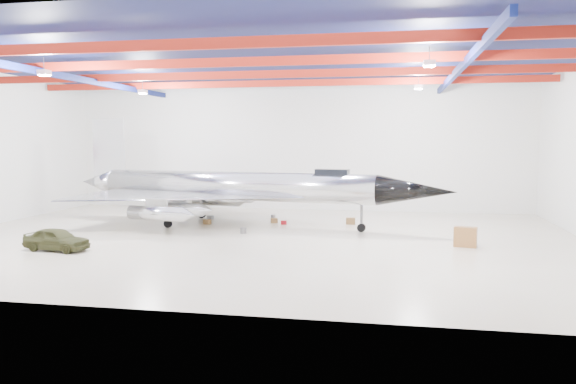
# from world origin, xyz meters

# --- Properties ---
(floor) EXTENTS (40.00, 40.00, 0.00)m
(floor) POSITION_xyz_m (0.00, 0.00, 0.00)
(floor) COLOR beige
(floor) RESTS_ON ground
(wall_back) EXTENTS (40.00, 0.00, 40.00)m
(wall_back) POSITION_xyz_m (0.00, 15.00, 5.50)
(wall_back) COLOR silver
(wall_back) RESTS_ON floor
(ceiling) EXTENTS (40.00, 40.00, 0.00)m
(ceiling) POSITION_xyz_m (0.00, 0.00, 11.00)
(ceiling) COLOR #0A0F38
(ceiling) RESTS_ON wall_back
(ceiling_structure) EXTENTS (39.50, 29.50, 1.08)m
(ceiling_structure) POSITION_xyz_m (0.00, 0.00, 10.32)
(ceiling_structure) COLOR maroon
(ceiling_structure) RESTS_ON ceiling
(jet_aircraft) EXTENTS (28.37, 18.36, 7.75)m
(jet_aircraft) POSITION_xyz_m (-2.68, 5.03, 2.54)
(jet_aircraft) COLOR silver
(jet_aircraft) RESTS_ON floor
(jeep) EXTENTS (3.90, 1.97, 1.27)m
(jeep) POSITION_xyz_m (-9.85, -5.71, 0.64)
(jeep) COLOR #35371B
(jeep) RESTS_ON floor
(desk) EXTENTS (1.36, 0.89, 1.15)m
(desk) POSITION_xyz_m (12.55, -0.42, 0.57)
(desk) COLOR brown
(desk) RESTS_ON floor
(crate_ply) EXTENTS (0.54, 0.46, 0.33)m
(crate_ply) POSITION_xyz_m (-4.84, 5.20, 0.17)
(crate_ply) COLOR olive
(crate_ply) RESTS_ON floor
(toolbox_red) EXTENTS (0.42, 0.34, 0.28)m
(toolbox_red) POSITION_xyz_m (0.69, 6.07, 0.14)
(toolbox_red) COLOR maroon
(toolbox_red) RESTS_ON floor
(engine_drum) EXTENTS (0.47, 0.47, 0.37)m
(engine_drum) POSITION_xyz_m (-1.17, 1.69, 0.18)
(engine_drum) COLOR #59595B
(engine_drum) RESTS_ON floor
(parts_bin) EXTENTS (0.70, 0.57, 0.47)m
(parts_bin) POSITION_xyz_m (5.44, 7.08, 0.23)
(parts_bin) COLOR olive
(parts_bin) RESTS_ON floor
(crate_small) EXTENTS (0.50, 0.44, 0.29)m
(crate_small) POSITION_xyz_m (-5.40, 7.60, 0.15)
(crate_small) COLOR #59595B
(crate_small) RESTS_ON floor
(oil_barrel) EXTENTS (0.58, 0.52, 0.34)m
(oil_barrel) POSITION_xyz_m (-0.17, 6.70, 0.17)
(oil_barrel) COLOR olive
(oil_barrel) RESTS_ON floor
(spares_box) EXTENTS (0.42, 0.42, 0.32)m
(spares_box) POSITION_xyz_m (-0.68, 8.76, 0.16)
(spares_box) COLOR #59595B
(spares_box) RESTS_ON floor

